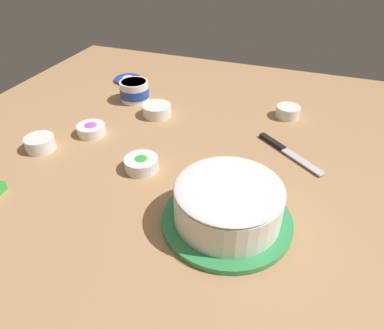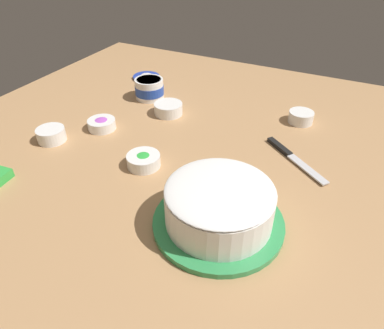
# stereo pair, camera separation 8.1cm
# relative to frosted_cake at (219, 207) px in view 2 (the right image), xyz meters

# --- Properties ---
(ground_plane) EXTENTS (1.54, 1.54, 0.00)m
(ground_plane) POSITION_rel_frosted_cake_xyz_m (-0.20, -0.20, -0.05)
(ground_plane) COLOR tan
(frosted_cake) EXTENTS (0.28, 0.28, 0.11)m
(frosted_cake) POSITION_rel_frosted_cake_xyz_m (0.00, 0.00, 0.00)
(frosted_cake) COLOR #339351
(frosted_cake) RESTS_ON ground_plane
(frosting_tub) EXTENTS (0.10, 0.10, 0.07)m
(frosting_tub) POSITION_rel_frosted_cake_xyz_m (-0.48, -0.47, -0.01)
(frosting_tub) COLOR white
(frosting_tub) RESTS_ON ground_plane
(frosting_tub_lid) EXTENTS (0.11, 0.11, 0.02)m
(frosting_tub_lid) POSITION_rel_frosted_cake_xyz_m (-0.63, -0.58, -0.04)
(frosting_tub_lid) COLOR #233DAD
(frosting_tub_lid) RESTS_ON ground_plane
(spreading_knife) EXTENTS (0.16, 0.20, 0.01)m
(spreading_knife) POSITION_rel_frosted_cake_xyz_m (-0.33, 0.08, -0.04)
(spreading_knife) COLOR silver
(spreading_knife) RESTS_ON ground_plane
(sprinkle_bowl_orange) EXTENTS (0.08, 0.08, 0.04)m
(sprinkle_bowl_orange) POSITION_rel_frosted_cake_xyz_m (-0.54, 0.06, -0.03)
(sprinkle_bowl_orange) COLOR white
(sprinkle_bowl_orange) RESTS_ON ground_plane
(sprinkle_bowl_pink) EXTENTS (0.08, 0.08, 0.04)m
(sprinkle_bowl_pink) POSITION_rel_frosted_cake_xyz_m (-0.10, -0.58, -0.03)
(sprinkle_bowl_pink) COLOR white
(sprinkle_bowl_pink) RESTS_ON ground_plane
(sprinkle_bowl_green) EXTENTS (0.09, 0.09, 0.03)m
(sprinkle_bowl_green) POSITION_rel_frosted_cake_xyz_m (-0.11, -0.26, -0.03)
(sprinkle_bowl_green) COLOR white
(sprinkle_bowl_green) RESTS_ON ground_plane
(sprinkle_bowl_yellow) EXTENTS (0.09, 0.09, 0.04)m
(sprinkle_bowl_yellow) POSITION_rel_frosted_cake_xyz_m (-0.40, -0.35, -0.03)
(sprinkle_bowl_yellow) COLOR white
(sprinkle_bowl_yellow) RESTS_ON ground_plane
(sprinkle_bowl_rainbow) EXTENTS (0.09, 0.09, 0.03)m
(sprinkle_bowl_rainbow) POSITION_rel_frosted_cake_xyz_m (-0.22, -0.49, -0.03)
(sprinkle_bowl_rainbow) COLOR white
(sprinkle_bowl_rainbow) RESTS_ON ground_plane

